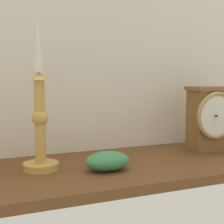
# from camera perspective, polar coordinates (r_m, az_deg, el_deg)

# --- Properties ---
(ground_plane) EXTENTS (1.00, 0.36, 0.02)m
(ground_plane) POSITION_cam_1_polar(r_m,az_deg,el_deg) (0.90, 1.48, -9.60)
(ground_plane) COLOR brown
(back_wall) EXTENTS (1.20, 0.02, 0.65)m
(back_wall) POSITION_cam_1_polar(r_m,az_deg,el_deg) (1.04, -2.66, 11.29)
(back_wall) COLOR silver
(back_wall) RESTS_ON ground_plane
(mantel_clock) EXTENTS (0.14, 0.10, 0.20)m
(mantel_clock) POSITION_cam_1_polar(r_m,az_deg,el_deg) (1.07, 16.37, -0.95)
(mantel_clock) COLOR brown
(mantel_clock) RESTS_ON ground_plane
(candlestick_tall_center) EXTENTS (0.09, 0.09, 0.40)m
(candlestick_tall_center) POSITION_cam_1_polar(r_m,az_deg,el_deg) (0.83, -12.31, -1.01)
(candlestick_tall_center) COLOR gold
(candlestick_tall_center) RESTS_ON ground_plane
(ivy_sprig) EXTENTS (0.11, 0.08, 0.05)m
(ivy_sprig) POSITION_cam_1_polar(r_m,az_deg,el_deg) (0.83, -0.79, -8.42)
(ivy_sprig) COLOR #3D7F4F
(ivy_sprig) RESTS_ON ground_plane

